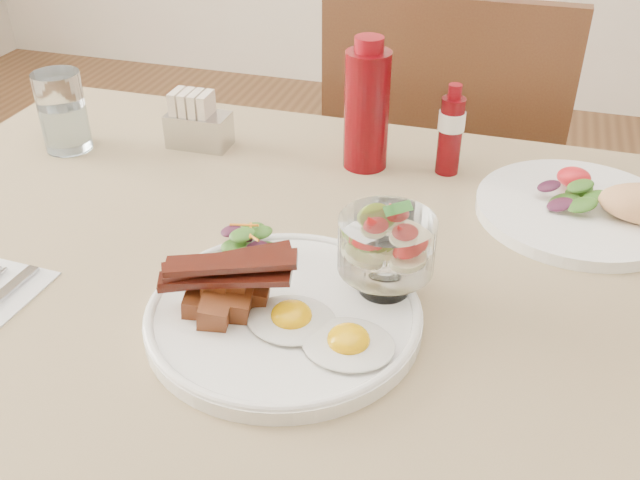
{
  "coord_description": "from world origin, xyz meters",
  "views": [
    {
      "loc": [
        0.13,
        -0.6,
        1.22
      ],
      "look_at": [
        -0.05,
        -0.01,
        0.82
      ],
      "focal_mm": 40.0,
      "sensor_mm": 36.0,
      "label": 1
    }
  ],
  "objects_px": {
    "chair_far": "(440,189)",
    "ketchup_bottle": "(367,108)",
    "water_glass": "(64,116)",
    "hot_sauce_bottle": "(451,131)",
    "sugar_caddy": "(197,124)",
    "main_plate": "(284,316)",
    "second_plate": "(596,207)",
    "fruit_cup": "(386,245)",
    "table": "(362,352)"
  },
  "relations": [
    {
      "from": "ketchup_bottle",
      "to": "hot_sauce_bottle",
      "type": "xyz_separation_m",
      "value": [
        0.12,
        0.01,
        -0.02
      ]
    },
    {
      "from": "table",
      "to": "sugar_caddy",
      "type": "height_order",
      "value": "sugar_caddy"
    },
    {
      "from": "table",
      "to": "water_glass",
      "type": "xyz_separation_m",
      "value": [
        -0.51,
        0.21,
        0.14
      ]
    },
    {
      "from": "table",
      "to": "fruit_cup",
      "type": "xyz_separation_m",
      "value": [
        0.02,
        -0.01,
        0.16
      ]
    },
    {
      "from": "fruit_cup",
      "to": "sugar_caddy",
      "type": "distance_m",
      "value": 0.46
    },
    {
      "from": "table",
      "to": "second_plate",
      "type": "xyz_separation_m",
      "value": [
        0.24,
        0.23,
        0.11
      ]
    },
    {
      "from": "second_plate",
      "to": "sugar_caddy",
      "type": "relative_size",
      "value": 2.96
    },
    {
      "from": "chair_far",
      "to": "second_plate",
      "type": "xyz_separation_m",
      "value": [
        0.24,
        -0.43,
        0.24
      ]
    },
    {
      "from": "chair_far",
      "to": "water_glass",
      "type": "height_order",
      "value": "chair_far"
    },
    {
      "from": "ketchup_bottle",
      "to": "main_plate",
      "type": "bearing_deg",
      "value": -89.12
    },
    {
      "from": "hot_sauce_bottle",
      "to": "water_glass",
      "type": "relative_size",
      "value": 1.1
    },
    {
      "from": "chair_far",
      "to": "fruit_cup",
      "type": "distance_m",
      "value": 0.74
    },
    {
      "from": "ketchup_bottle",
      "to": "water_glass",
      "type": "xyz_separation_m",
      "value": [
        -0.44,
        -0.07,
        -0.04
      ]
    },
    {
      "from": "second_plate",
      "to": "ketchup_bottle",
      "type": "height_order",
      "value": "ketchup_bottle"
    },
    {
      "from": "water_glass",
      "to": "hot_sauce_bottle",
      "type": "bearing_deg",
      "value": 9.05
    },
    {
      "from": "table",
      "to": "sugar_caddy",
      "type": "distance_m",
      "value": 0.45
    },
    {
      "from": "main_plate",
      "to": "hot_sauce_bottle",
      "type": "bearing_deg",
      "value": 73.82
    },
    {
      "from": "chair_far",
      "to": "main_plate",
      "type": "bearing_deg",
      "value": -95.11
    },
    {
      "from": "fruit_cup",
      "to": "second_plate",
      "type": "xyz_separation_m",
      "value": [
        0.22,
        0.24,
        -0.05
      ]
    },
    {
      "from": "water_glass",
      "to": "ketchup_bottle",
      "type": "bearing_deg",
      "value": 9.7
    },
    {
      "from": "hot_sauce_bottle",
      "to": "sugar_caddy",
      "type": "relative_size",
      "value": 1.39
    },
    {
      "from": "chair_far",
      "to": "ketchup_bottle",
      "type": "relative_size",
      "value": 5.04
    },
    {
      "from": "chair_far",
      "to": "hot_sauce_bottle",
      "type": "xyz_separation_m",
      "value": [
        0.04,
        -0.36,
        0.29
      ]
    },
    {
      "from": "main_plate",
      "to": "fruit_cup",
      "type": "xyz_separation_m",
      "value": [
        0.09,
        0.06,
        0.06
      ]
    },
    {
      "from": "main_plate",
      "to": "second_plate",
      "type": "distance_m",
      "value": 0.43
    },
    {
      "from": "table",
      "to": "sugar_caddy",
      "type": "relative_size",
      "value": 14.4
    },
    {
      "from": "chair_far",
      "to": "table",
      "type": "bearing_deg",
      "value": -90.0
    },
    {
      "from": "second_plate",
      "to": "ketchup_bottle",
      "type": "bearing_deg",
      "value": 168.94
    },
    {
      "from": "fruit_cup",
      "to": "hot_sauce_bottle",
      "type": "bearing_deg",
      "value": 86.25
    },
    {
      "from": "main_plate",
      "to": "ketchup_bottle",
      "type": "height_order",
      "value": "ketchup_bottle"
    },
    {
      "from": "second_plate",
      "to": "main_plate",
      "type": "bearing_deg",
      "value": -135.14
    },
    {
      "from": "ketchup_bottle",
      "to": "hot_sauce_bottle",
      "type": "bearing_deg",
      "value": 6.58
    },
    {
      "from": "ketchup_bottle",
      "to": "sugar_caddy",
      "type": "bearing_deg",
      "value": -177.77
    },
    {
      "from": "sugar_caddy",
      "to": "water_glass",
      "type": "distance_m",
      "value": 0.19
    },
    {
      "from": "chair_far",
      "to": "hot_sauce_bottle",
      "type": "bearing_deg",
      "value": -83.15
    },
    {
      "from": "sugar_caddy",
      "to": "fruit_cup",
      "type": "bearing_deg",
      "value": -40.78
    },
    {
      "from": "ketchup_bottle",
      "to": "fruit_cup",
      "type": "bearing_deg",
      "value": -72.53
    },
    {
      "from": "table",
      "to": "second_plate",
      "type": "distance_m",
      "value": 0.35
    },
    {
      "from": "hot_sauce_bottle",
      "to": "sugar_caddy",
      "type": "distance_m",
      "value": 0.37
    },
    {
      "from": "chair_far",
      "to": "fruit_cup",
      "type": "bearing_deg",
      "value": -88.06
    },
    {
      "from": "fruit_cup",
      "to": "main_plate",
      "type": "bearing_deg",
      "value": -144.41
    },
    {
      "from": "chair_far",
      "to": "ketchup_bottle",
      "type": "height_order",
      "value": "ketchup_bottle"
    },
    {
      "from": "chair_far",
      "to": "sugar_caddy",
      "type": "height_order",
      "value": "chair_far"
    },
    {
      "from": "fruit_cup",
      "to": "table",
      "type": "bearing_deg",
      "value": 154.56
    },
    {
      "from": "second_plate",
      "to": "water_glass",
      "type": "bearing_deg",
      "value": -178.95
    },
    {
      "from": "chair_far",
      "to": "ketchup_bottle",
      "type": "distance_m",
      "value": 0.49
    },
    {
      "from": "ketchup_bottle",
      "to": "water_glass",
      "type": "relative_size",
      "value": 1.59
    },
    {
      "from": "ketchup_bottle",
      "to": "chair_far",
      "type": "bearing_deg",
      "value": 79.17
    },
    {
      "from": "main_plate",
      "to": "water_glass",
      "type": "distance_m",
      "value": 0.53
    },
    {
      "from": "hot_sauce_bottle",
      "to": "chair_far",
      "type": "bearing_deg",
      "value": 96.85
    }
  ]
}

